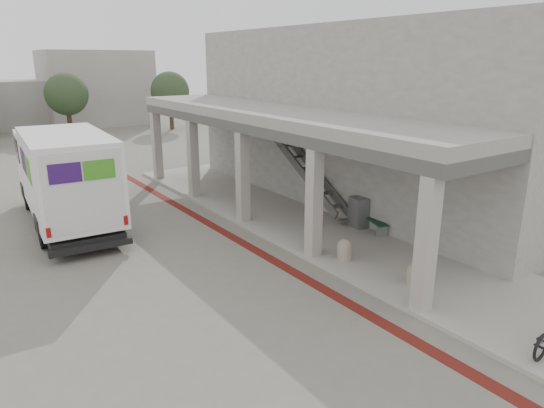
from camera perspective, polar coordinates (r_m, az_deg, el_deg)
ground at (r=13.27m, az=-0.92°, el=-9.05°), size 120.00×120.00×0.00m
bike_lane_stripe at (r=15.30m, az=-1.99°, el=-5.43°), size 0.35×40.00×0.01m
sidewalk at (r=15.64m, az=11.38°, el=-5.04°), size 4.40×28.00×0.12m
transit_building at (r=19.89m, az=8.31°, el=9.70°), size 7.60×17.00×7.00m
tree_mid at (r=40.94m, az=-23.03°, el=11.78°), size 3.20×3.20×4.80m
tree_right at (r=42.42m, az=-11.91°, el=12.85°), size 3.20×3.20×4.80m
fedex_truck at (r=18.75m, az=-23.19°, el=3.16°), size 2.99×8.12×3.40m
bench at (r=17.04m, az=11.68°, el=-1.99°), size 0.91×1.75×0.40m
bollard_near at (r=13.28m, az=16.34°, el=-7.89°), size 0.36×0.36×0.54m
bollard_far at (r=14.36m, az=8.54°, el=-5.27°), size 0.42×0.42×0.64m
utility_cabinet at (r=17.14m, az=10.12°, el=-0.95°), size 0.59×0.71×1.05m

